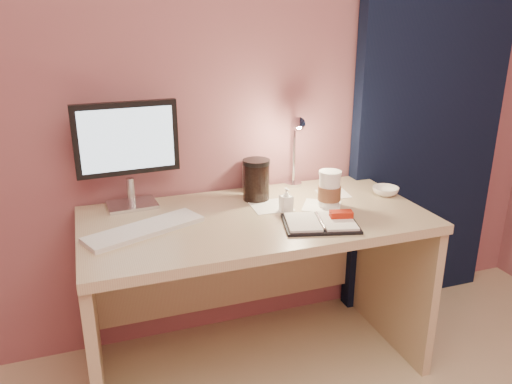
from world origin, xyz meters
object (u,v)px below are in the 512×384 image
object	(u,v)px
desk	(250,257)
keyboard	(145,229)
dark_jar	(256,182)
product_box	(255,175)
planner	(322,222)
coffee_cup	(329,190)
desk_lamp	(307,144)
lotion_bottle	(286,200)
bowl	(385,191)
monitor	(127,145)

from	to	relation	value
desk	keyboard	xyz separation A→B (m)	(-0.45, -0.09, 0.24)
dark_jar	product_box	distance (m)	0.14
planner	keyboard	bearing A→B (deg)	-179.17
planner	product_box	xyz separation A→B (m)	(-0.11, 0.49, 0.06)
planner	coffee_cup	bearing A→B (deg)	70.21
keyboard	desk_lamp	bearing A→B (deg)	-5.19
lotion_bottle	desk_lamp	world-z (taller)	desk_lamp
lotion_bottle	product_box	size ratio (longest dim) A/B	0.72
desk	product_box	world-z (taller)	product_box
keyboard	bowl	size ratio (longest dim) A/B	3.86
monitor	coffee_cup	world-z (taller)	monitor
monitor	lotion_bottle	world-z (taller)	monitor
desk	product_box	xyz separation A→B (m)	(0.10, 0.24, 0.30)
keyboard	coffee_cup	bearing A→B (deg)	-21.55
desk	desk_lamp	bearing A→B (deg)	24.57
monitor	lotion_bottle	bearing A→B (deg)	-28.18
product_box	desk_lamp	bearing A→B (deg)	-22.46
bowl	dark_jar	xyz separation A→B (m)	(-0.58, 0.14, 0.06)
coffee_cup	dark_jar	size ratio (longest dim) A/B	0.96
planner	bowl	xyz separation A→B (m)	(0.43, 0.22, 0.01)
keyboard	planner	xyz separation A→B (m)	(0.66, -0.16, 0.00)
desk	monitor	world-z (taller)	monitor
planner	dark_jar	world-z (taller)	dark_jar
planner	monitor	bearing A→B (deg)	161.07
lotion_bottle	product_box	bearing A→B (deg)	95.52
monitor	planner	world-z (taller)	monitor
keyboard	lotion_bottle	xyz separation A→B (m)	(0.58, 0.02, 0.04)
desk	desk_lamp	size ratio (longest dim) A/B	3.94
dark_jar	bowl	bearing A→B (deg)	-13.51
desk_lamp	lotion_bottle	bearing A→B (deg)	-114.29
monitor	product_box	world-z (taller)	monitor
monitor	desk	bearing A→B (deg)	-26.91
coffee_cup	lotion_bottle	bearing A→B (deg)	177.91
desk	bowl	size ratio (longest dim) A/B	11.82
bowl	lotion_bottle	xyz separation A→B (m)	(-0.51, -0.04, 0.03)
monitor	keyboard	bearing A→B (deg)	-90.67
product_box	keyboard	bearing A→B (deg)	-149.77
bowl	desk_lamp	xyz separation A→B (m)	(-0.32, 0.18, 0.20)
dark_jar	desk_lamp	xyz separation A→B (m)	(0.26, 0.04, 0.14)
desk	planner	world-z (taller)	planner
dark_jar	product_box	bearing A→B (deg)	73.63
product_box	planner	bearing A→B (deg)	-77.83
desk	keyboard	distance (m)	0.52
desk_lamp	monitor	bearing A→B (deg)	-167.08
coffee_cup	desk_lamp	size ratio (longest dim) A/B	0.45
planner	desk_lamp	distance (m)	0.47
lotion_bottle	product_box	world-z (taller)	product_box
monitor	lotion_bottle	distance (m)	0.69
monitor	planner	bearing A→B (deg)	-37.37
monitor	coffee_cup	size ratio (longest dim) A/B	2.84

